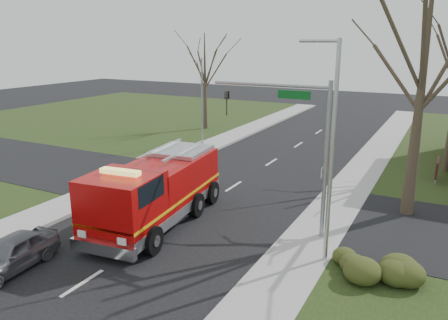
% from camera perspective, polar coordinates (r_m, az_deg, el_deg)
% --- Properties ---
extents(ground, '(120.00, 120.00, 0.00)m').
position_cam_1_polar(ground, '(20.91, -6.20, -8.17)').
color(ground, black).
rests_on(ground, ground).
extents(sidewalk_right, '(2.40, 80.00, 0.15)m').
position_cam_1_polar(sidewalk_right, '(18.44, 10.37, -11.45)').
color(sidewalk_right, gray).
rests_on(sidewalk_right, ground).
extents(sidewalk_left, '(2.40, 80.00, 0.15)m').
position_cam_1_polar(sidewalk_left, '(24.68, -18.31, -4.96)').
color(sidewalk_left, gray).
rests_on(sidewalk_left, ground).
extents(health_center_sign, '(0.12, 2.00, 1.40)m').
position_cam_1_polar(health_center_sign, '(29.29, 26.07, -0.95)').
color(health_center_sign, '#440F15').
rests_on(health_center_sign, ground).
extents(hedge_corner, '(2.80, 2.00, 0.90)m').
position_cam_1_polar(hedge_corner, '(16.83, 18.73, -12.89)').
color(hedge_corner, '#313B15').
rests_on(hedge_corner, lawn_right).
extents(bare_tree_near, '(6.00, 6.00, 12.00)m').
position_cam_1_polar(bare_tree_near, '(21.89, 24.72, 11.63)').
color(bare_tree_near, '#3B3023').
rests_on(bare_tree_near, ground).
extents(bare_tree_left, '(4.50, 4.50, 9.00)m').
position_cam_1_polar(bare_tree_left, '(41.54, -2.52, 11.54)').
color(bare_tree_left, '#3B3023').
rests_on(bare_tree_left, ground).
extents(traffic_signal_mast, '(5.29, 0.18, 6.80)m').
position_cam_1_polar(traffic_signal_mast, '(18.58, 9.55, 3.95)').
color(traffic_signal_mast, gray).
rests_on(traffic_signal_mast, ground).
extents(streetlight_pole, '(1.48, 0.16, 8.40)m').
position_cam_1_polar(streetlight_pole, '(16.21, 13.75, 1.49)').
color(streetlight_pole, '#B7BABF').
rests_on(streetlight_pole, ground).
extents(utility_pole_far, '(0.14, 0.14, 7.00)m').
position_cam_1_polar(utility_pole_far, '(34.99, -2.88, 7.43)').
color(utility_pole_far, gray).
rests_on(utility_pole_far, ground).
extents(fire_engine, '(3.96, 8.64, 3.37)m').
position_cam_1_polar(fire_engine, '(20.45, -8.95, -4.22)').
color(fire_engine, '#A70807').
rests_on(fire_engine, ground).
extents(parked_car_maroon, '(1.83, 3.96, 1.31)m').
position_cam_1_polar(parked_car_maroon, '(18.42, -26.11, -10.89)').
color(parked_car_maroon, slate).
rests_on(parked_car_maroon, ground).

